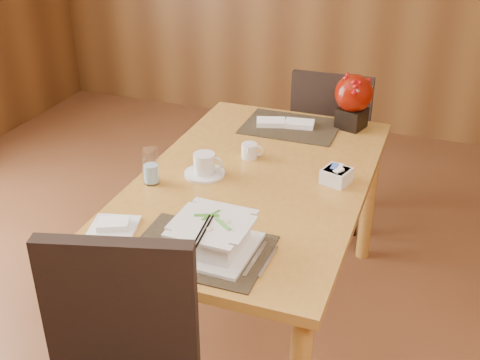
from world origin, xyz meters
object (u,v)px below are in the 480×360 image
(sugar_caddy, at_px, (336,176))
(berry_decor, at_px, (353,98))
(water_glass, at_px, (151,166))
(creamer_jug, at_px, (249,151))
(far_chair, at_px, (332,140))
(soup_setting, at_px, (212,236))
(dining_table, at_px, (254,198))
(coffee_cup, at_px, (204,166))
(bread_plate, at_px, (114,228))

(sugar_caddy, distance_m, berry_decor, 0.59)
(water_glass, bearing_deg, creamer_jug, 50.40)
(water_glass, bearing_deg, far_chair, 66.59)
(soup_setting, height_order, far_chair, far_chair)
(soup_setting, bearing_deg, water_glass, 141.07)
(dining_table, xyz_separation_m, creamer_jug, (-0.08, 0.17, 0.13))
(sugar_caddy, height_order, berry_decor, berry_decor)
(dining_table, distance_m, coffee_cup, 0.25)
(soup_setting, distance_m, berry_decor, 1.21)
(sugar_caddy, bearing_deg, far_chair, 102.42)
(far_chair, bearing_deg, berry_decor, 112.90)
(sugar_caddy, xyz_separation_m, bread_plate, (-0.66, -0.60, -0.02))
(soup_setting, bearing_deg, bread_plate, -178.30)
(coffee_cup, relative_size, bread_plate, 1.03)
(creamer_jug, bearing_deg, berry_decor, 42.99)
(dining_table, relative_size, berry_decor, 5.69)
(coffee_cup, height_order, far_chair, far_chair)
(coffee_cup, xyz_separation_m, berry_decor, (0.47, 0.69, 0.11))
(creamer_jug, xyz_separation_m, far_chair, (0.21, 0.79, -0.25))
(water_glass, xyz_separation_m, bread_plate, (0.03, -0.35, -0.07))
(dining_table, distance_m, water_glass, 0.45)
(coffee_cup, height_order, berry_decor, berry_decor)
(soup_setting, relative_size, water_glass, 1.92)
(bread_plate, bearing_deg, berry_decor, 62.58)
(coffee_cup, height_order, bread_plate, coffee_cup)
(coffee_cup, relative_size, creamer_jug, 1.88)
(dining_table, height_order, water_glass, water_glass)
(creamer_jug, height_order, berry_decor, berry_decor)
(sugar_caddy, bearing_deg, bread_plate, -137.55)
(soup_setting, relative_size, sugar_caddy, 2.81)
(coffee_cup, xyz_separation_m, water_glass, (-0.17, -0.14, 0.03))
(coffee_cup, bearing_deg, far_chair, 72.19)
(water_glass, bearing_deg, dining_table, 26.24)
(coffee_cup, bearing_deg, soup_setting, -64.21)
(soup_setting, relative_size, berry_decor, 1.07)
(dining_table, xyz_separation_m, berry_decor, (0.27, 0.64, 0.25))
(soup_setting, bearing_deg, coffee_cup, 117.70)
(creamer_jug, distance_m, sugar_caddy, 0.41)
(creamer_jug, bearing_deg, far_chair, 64.89)
(water_glass, bearing_deg, berry_decor, 52.20)
(soup_setting, distance_m, creamer_jug, 0.71)
(coffee_cup, xyz_separation_m, creamer_jug, (0.12, 0.22, -0.01))
(sugar_caddy, bearing_deg, soup_setting, -115.20)
(berry_decor, relative_size, far_chair, 0.28)
(dining_table, distance_m, far_chair, 0.98)
(soup_setting, bearing_deg, dining_table, 95.82)
(sugar_caddy, height_order, bread_plate, sugar_caddy)
(sugar_caddy, bearing_deg, dining_table, -167.41)
(water_glass, xyz_separation_m, berry_decor, (0.64, 0.83, 0.08))
(soup_setting, xyz_separation_m, far_chair, (0.09, 1.50, -0.28))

